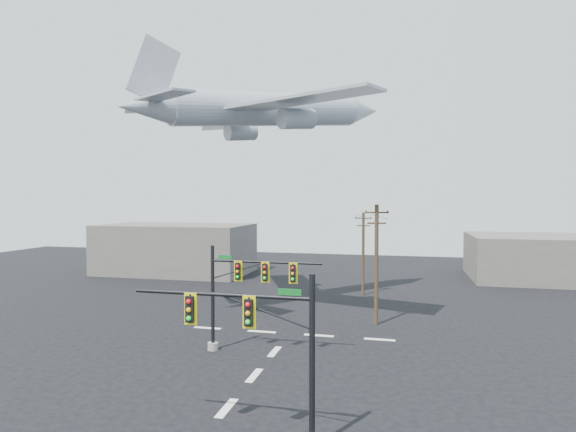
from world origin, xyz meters
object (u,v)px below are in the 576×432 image
(signal_mast_far, at_px, (239,292))
(signal_mast_near, at_px, (270,351))
(utility_pole_a, at_px, (376,262))
(airliner, at_px, (269,110))
(utility_pole_b, at_px, (363,252))

(signal_mast_far, bearing_deg, signal_mast_near, -64.80)
(signal_mast_far, relative_size, utility_pole_a, 0.80)
(signal_mast_far, xyz_separation_m, airliner, (-1.41, 11.56, 12.86))
(utility_pole_a, distance_m, utility_pole_b, 10.78)
(signal_mast_near, xyz_separation_m, utility_pole_a, (2.89, 18.29, 1.06))
(utility_pole_a, xyz_separation_m, airliner, (-8.99, 3.22, 11.91))
(utility_pole_a, bearing_deg, signal_mast_near, -112.60)
(signal_mast_near, bearing_deg, utility_pole_a, 81.01)
(utility_pole_a, xyz_separation_m, utility_pole_b, (-1.81, 10.61, -0.46))
(signal_mast_far, relative_size, airliner, 0.33)
(signal_mast_far, distance_m, utility_pole_b, 19.82)
(signal_mast_far, bearing_deg, utility_pole_a, 47.75)
(utility_pole_b, bearing_deg, utility_pole_a, -79.52)
(utility_pole_b, distance_m, airliner, 16.10)
(utility_pole_b, bearing_deg, airliner, -133.34)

